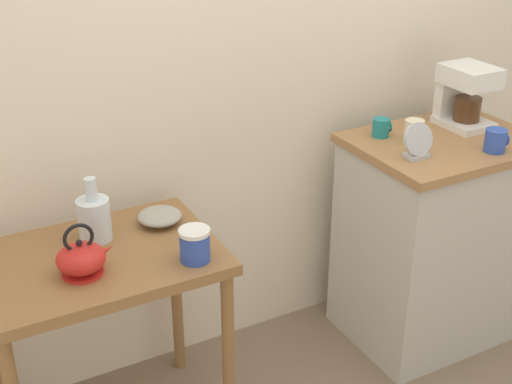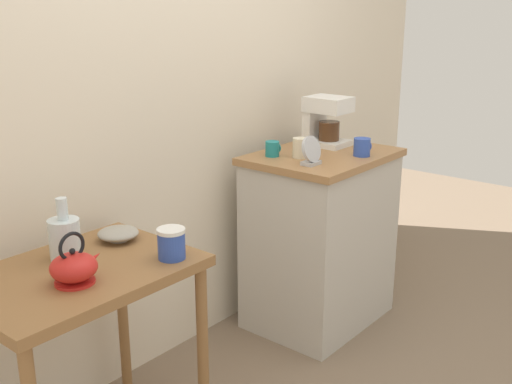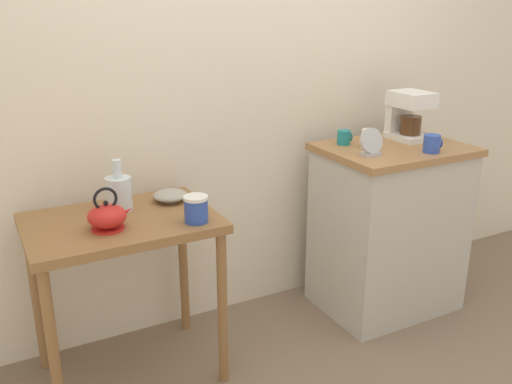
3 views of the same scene
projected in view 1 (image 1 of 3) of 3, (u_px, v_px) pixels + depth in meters
name	position (u px, v px, depth m)	size (l,w,h in m)	color
ground_plane	(289.00, 375.00, 2.91)	(8.00, 8.00, 0.00)	#7A6651
back_wall	(263.00, 17.00, 2.68)	(4.40, 0.10, 2.80)	beige
wooden_table	(101.00, 284.00, 2.34)	(0.79, 0.56, 0.77)	olive
kitchen_counter	(434.00, 239.00, 3.01)	(0.75, 0.56, 0.93)	#BCB7AD
bowl_stoneware	(160.00, 216.00, 2.47)	(0.16, 0.16, 0.05)	#9E998C
teakettle	(82.00, 258.00, 2.16)	(0.19, 0.15, 0.18)	red
glass_carafe_vase	(94.00, 218.00, 2.35)	(0.11, 0.11, 0.23)	silver
canister_enamel	(195.00, 245.00, 2.24)	(0.10, 0.10, 0.11)	#2D4CAD
coffee_maker	(464.00, 93.00, 2.90)	(0.18, 0.22, 0.26)	white
mug_blue	(496.00, 140.00, 2.67)	(0.09, 0.08, 0.09)	#2D4CAD
mug_dark_teal	(381.00, 127.00, 2.82)	(0.08, 0.07, 0.08)	teal
mug_small_cream	(414.00, 132.00, 2.75)	(0.08, 0.08, 0.10)	beige
table_clock	(418.00, 143.00, 2.61)	(0.13, 0.06, 0.14)	#B2B5BA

